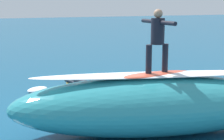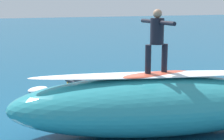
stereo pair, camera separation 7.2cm
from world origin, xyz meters
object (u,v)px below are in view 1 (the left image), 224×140
(surfer_riding, at_px, (158,36))
(surfer_paddling, at_px, (81,83))
(surfboard_riding, at_px, (157,74))
(surfboard_paddling, at_px, (83,88))

(surfer_riding, relative_size, surfer_paddling, 0.84)
(surfer_riding, xyz_separation_m, surfer_paddling, (0.36, -4.88, -2.15))
(surfer_paddling, bearing_deg, surfboard_riding, -10.37)
(surfboard_riding, height_order, surfer_riding, surfer_riding)
(surfer_riding, height_order, surfboard_paddling, surfer_riding)
(surfboard_riding, relative_size, surfboard_paddling, 0.77)
(surfboard_paddling, distance_m, surfer_paddling, 0.22)
(surfer_paddling, bearing_deg, surfer_riding, -10.37)
(surfboard_riding, height_order, surfboard_paddling, surfboard_riding)
(surfboard_riding, distance_m, surfboard_paddling, 4.97)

